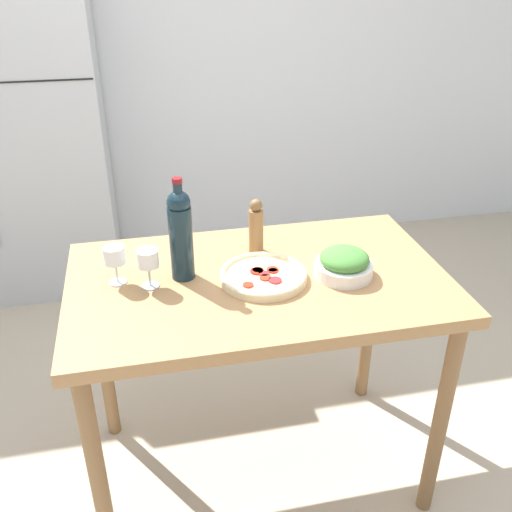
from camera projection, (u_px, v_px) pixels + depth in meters
name	position (u px, v px, depth m)	size (l,w,h in m)	color
ground_plane	(258.00, 465.00, 2.40)	(14.00, 14.00, 0.00)	#BCAD93
wall_back	(186.00, 57.00, 3.62)	(6.40, 0.08, 2.60)	silver
refrigerator	(39.00, 142.00, 3.33)	(0.76, 0.63, 1.83)	#B7BCC1
prep_counter	(258.00, 304.00, 2.02)	(1.30, 0.78, 0.92)	#A87A4C
wine_bottle	(181.00, 233.00, 1.88)	(0.08, 0.08, 0.36)	#142833
wine_glass_near	(148.00, 260.00, 1.86)	(0.07, 0.07, 0.14)	silver
wine_glass_far	(115.00, 257.00, 1.88)	(0.07, 0.07, 0.14)	silver
pepper_mill	(256.00, 227.00, 2.08)	(0.05, 0.05, 0.21)	olive
salad_bowl	(344.00, 264.00, 1.95)	(0.20, 0.20, 0.10)	white
homemade_pizza	(263.00, 275.00, 1.94)	(0.30, 0.30, 0.03)	beige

